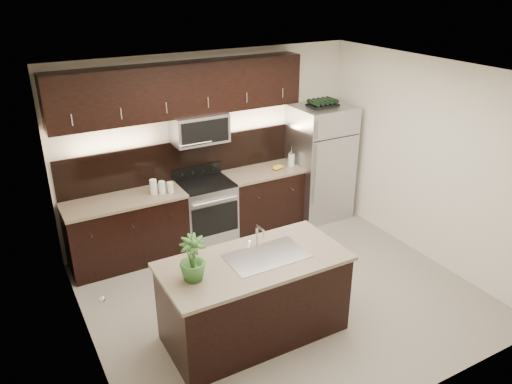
# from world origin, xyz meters

# --- Properties ---
(ground) EXTENTS (4.50, 4.50, 0.00)m
(ground) POSITION_xyz_m (0.00, 0.00, 0.00)
(ground) COLOR gray
(ground) RESTS_ON ground
(room_walls) EXTENTS (4.52, 4.02, 2.71)m
(room_walls) POSITION_xyz_m (-0.11, -0.04, 1.70)
(room_walls) COLOR silver
(room_walls) RESTS_ON ground
(counter_run) EXTENTS (3.51, 0.65, 0.94)m
(counter_run) POSITION_xyz_m (-0.46, 1.69, 0.47)
(counter_run) COLOR black
(counter_run) RESTS_ON ground
(upper_fixtures) EXTENTS (3.49, 0.40, 1.66)m
(upper_fixtures) POSITION_xyz_m (-0.43, 1.84, 2.14)
(upper_fixtures) COLOR black
(upper_fixtures) RESTS_ON counter_run
(island) EXTENTS (1.96, 0.96, 0.94)m
(island) POSITION_xyz_m (-0.65, -0.48, 0.47)
(island) COLOR black
(island) RESTS_ON ground
(sink_faucet) EXTENTS (0.84, 0.50, 0.28)m
(sink_faucet) POSITION_xyz_m (-0.50, -0.47, 0.96)
(sink_faucet) COLOR silver
(sink_faucet) RESTS_ON island
(refrigerator) EXTENTS (0.87, 0.79, 1.81)m
(refrigerator) POSITION_xyz_m (1.70, 1.63, 0.91)
(refrigerator) COLOR #B2B2B7
(refrigerator) RESTS_ON ground
(wine_rack) EXTENTS (0.45, 0.28, 0.10)m
(wine_rack) POSITION_xyz_m (1.70, 1.63, 1.86)
(wine_rack) COLOR black
(wine_rack) RESTS_ON refrigerator
(plant) EXTENTS (0.28, 0.28, 0.46)m
(plant) POSITION_xyz_m (-1.33, -0.50, 1.17)
(plant) COLOR #326026
(plant) RESTS_ON island
(canisters) EXTENTS (0.30, 0.14, 0.21)m
(canisters) POSITION_xyz_m (-0.93, 1.62, 1.03)
(canisters) COLOR silver
(canisters) RESTS_ON counter_run
(french_press) EXTENTS (0.10, 0.10, 0.30)m
(french_press) POSITION_xyz_m (1.17, 1.64, 1.05)
(french_press) COLOR silver
(french_press) RESTS_ON counter_run
(bananas) EXTENTS (0.22, 0.19, 0.06)m
(bananas) POSITION_xyz_m (0.86, 1.61, 0.97)
(bananas) COLOR gold
(bananas) RESTS_ON counter_run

